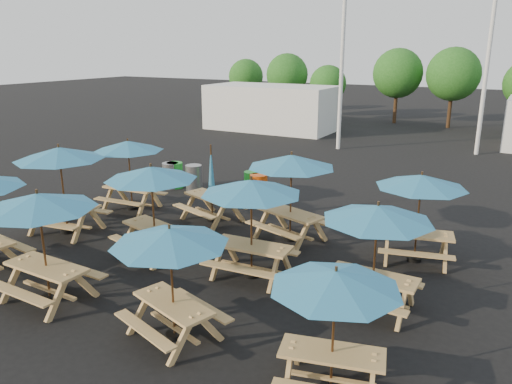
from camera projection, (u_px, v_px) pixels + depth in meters
The scene contains 25 objects.
ground at pixel (229, 245), 13.45m from camera, with size 120.00×120.00×0.00m, color black.
picnic_unit_1 at pixel (60, 158), 13.75m from camera, with size 2.74×2.74×2.51m.
picnic_unit_2 at pixel (128, 149), 15.86m from camera, with size 2.39×2.39×2.29m.
picnic_unit_3 at pixel (39, 207), 9.94m from camera, with size 2.37×2.37×2.36m.
picnic_unit_4 at pixel (151, 178), 12.24m from camera, with size 2.77×2.77×2.34m.
picnic_unit_5 at pixel (212, 190), 15.05m from camera, with size 2.26×2.10×2.37m.
picnic_unit_6 at pixel (170, 242), 8.63m from camera, with size 2.62×2.62×2.15m.
picnic_unit_7 at pixel (251, 192), 11.04m from camera, with size 2.43×2.43×2.34m.
picnic_unit_8 at pixel (291, 165), 13.21m from camera, with size 2.95×2.95×2.42m.
picnic_unit_9 at pixel (335, 286), 7.26m from camera, with size 2.40×2.40×2.04m.
picnic_unit_10 at pixel (377, 218), 9.61m from camera, with size 2.20×2.20×2.23m.
picnic_unit_11 at pixel (421, 185), 11.90m from camera, with size 2.61×2.61×2.23m.
waste_bin_0 at pixel (175, 175), 18.78m from camera, with size 0.60×0.60×0.97m, color green.
waste_bin_1 at pixel (171, 176), 18.73m from camera, with size 0.60×0.60×0.97m, color gray.
waste_bin_2 at pixel (194, 178), 18.38m from camera, with size 0.60×0.60×0.97m, color gray.
waste_bin_3 at pixel (253, 185), 17.43m from camera, with size 0.60×0.60×0.97m, color green.
waste_bin_4 at pixel (259, 188), 17.03m from camera, with size 0.60×0.60×0.97m, color #C6430B.
mast_0 at pixel (344, 29), 24.46m from camera, with size 0.20×0.20×12.00m, color silver.
mast_1 at pixel (492, 28), 23.12m from camera, with size 0.20×0.20×12.00m, color silver.
event_tent_0 at pixel (271, 108), 31.90m from camera, with size 8.00×4.00×2.80m, color silver.
tree_0 at pixel (246, 77), 40.41m from camera, with size 2.80×2.80×4.24m.
tree_1 at pixel (287, 75), 37.18m from camera, with size 3.11×3.11×4.72m.
tree_2 at pixel (328, 84), 35.56m from camera, with size 2.59×2.59×3.93m.
tree_3 at pixel (398, 73), 34.08m from camera, with size 3.36×3.36×5.09m.
tree_4 at pixel (453, 74), 31.98m from camera, with size 3.41×3.41×5.17m.
Camera 1 is at (6.69, -10.60, 5.12)m, focal length 35.00 mm.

